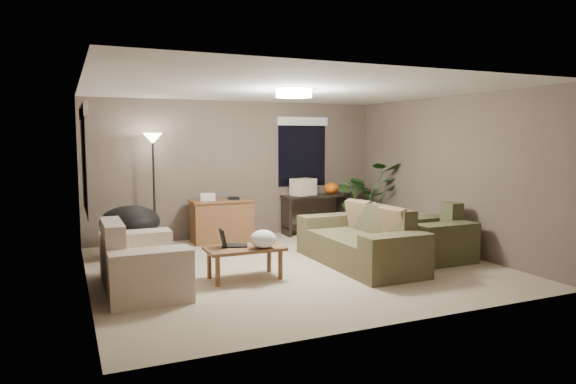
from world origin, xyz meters
name	(u,v)px	position (x,y,z in m)	size (l,w,h in m)	color
room_shell	(294,179)	(0.00, 0.00, 1.25)	(5.50, 5.50, 5.50)	#C1A990
main_sofa	(361,244)	(0.95, -0.28, 0.29)	(0.95, 2.20, 0.85)	#4C482E
throw_pillows	(376,219)	(1.20, -0.28, 0.65)	(0.35, 1.39, 0.47)	#8C7251
loveseat	(140,265)	(-2.16, -0.27, 0.30)	(0.90, 1.60, 0.85)	beige
armchair	(433,240)	(2.09, -0.47, 0.30)	(0.95, 1.00, 0.85)	#44462A
coffee_table	(245,252)	(-0.85, -0.34, 0.36)	(1.00, 0.55, 0.42)	brown
laptop	(230,242)	(-1.02, -0.24, 0.48)	(0.39, 0.33, 0.24)	black
plastic_bag	(263,239)	(-0.65, -0.49, 0.54)	(0.34, 0.30, 0.24)	white
desk	(222,221)	(-0.44, 2.09, 0.38)	(1.10, 0.50, 0.75)	brown
desk_papers	(213,197)	(-0.60, 2.08, 0.80)	(0.70, 0.30, 0.12)	silver
console_table	(315,211)	(1.43, 2.17, 0.44)	(1.30, 0.40, 0.75)	black
pumpkin	(331,188)	(1.78, 2.17, 0.86)	(0.27, 0.27, 0.22)	orange
cardboard_box	(303,187)	(1.18, 2.17, 0.91)	(0.42, 0.31, 0.31)	beige
papasan_chair	(130,227)	(-2.07, 1.51, 0.47)	(1.13, 1.13, 0.80)	black
floor_lamp	(153,152)	(-1.59, 2.14, 1.60)	(0.32, 0.32, 1.91)	black
ceiling_fixture	(294,94)	(0.00, 0.00, 2.44)	(0.50, 0.50, 0.10)	white
houseplant	(366,206)	(2.30, 1.75, 0.54)	(1.24, 1.38, 1.08)	#2D5923
cat_scratching_post	(386,228)	(2.31, 1.08, 0.21)	(0.32, 0.32, 0.50)	tan
window_left	(83,142)	(-2.73, 0.30, 1.78)	(0.05, 1.56, 1.33)	black
window_back	(302,140)	(1.30, 2.48, 1.79)	(1.06, 0.05, 1.33)	black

